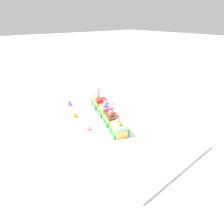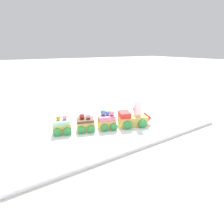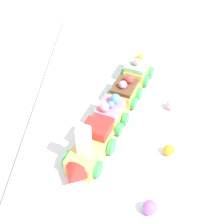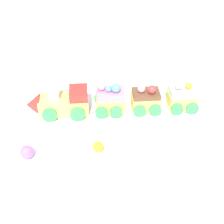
# 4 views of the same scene
# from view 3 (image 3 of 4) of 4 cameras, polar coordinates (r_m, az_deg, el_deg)

# --- Properties ---
(ground_plane) EXTENTS (10.00, 10.00, 0.00)m
(ground_plane) POSITION_cam_3_polar(r_m,az_deg,el_deg) (0.77, 0.43, -2.31)
(ground_plane) COLOR beige
(display_board) EXTENTS (0.80, 0.35, 0.01)m
(display_board) POSITION_cam_3_polar(r_m,az_deg,el_deg) (0.77, 0.44, -2.00)
(display_board) COLOR white
(display_board) RESTS_ON ground_plane
(cake_train_locomotive) EXTENTS (0.14, 0.09, 0.10)m
(cake_train_locomotive) POSITION_cam_3_polar(r_m,az_deg,el_deg) (0.68, -3.81, -6.25)
(cake_train_locomotive) COLOR #E0BC56
(cake_train_locomotive) RESTS_ON display_board
(cake_car_strawberry) EXTENTS (0.08, 0.08, 0.07)m
(cake_car_strawberry) POSITION_cam_3_polar(r_m,az_deg,el_deg) (0.74, -0.33, -0.48)
(cake_car_strawberry) COLOR #E0BC56
(cake_car_strawberry) RESTS_ON display_board
(cake_car_chocolate) EXTENTS (0.08, 0.08, 0.06)m
(cake_car_chocolate) POSITION_cam_3_polar(r_m,az_deg,el_deg) (0.80, 1.94, 3.05)
(cake_car_chocolate) COLOR #E0BC56
(cake_car_chocolate) RESTS_ON display_board
(cake_car_mint) EXTENTS (0.08, 0.08, 0.06)m
(cake_car_mint) POSITION_cam_3_polar(r_m,az_deg,el_deg) (0.86, 3.88, 6.32)
(cake_car_mint) COLOR #E0BC56
(cake_car_mint) RESTS_ON display_board
(gumball_orange) EXTENTS (0.02, 0.02, 0.02)m
(gumball_orange) POSITION_cam_3_polar(r_m,az_deg,el_deg) (0.71, 8.67, -5.75)
(gumball_orange) COLOR orange
(gumball_orange) RESTS_ON display_board
(gumball_purple) EXTENTS (0.03, 0.03, 0.03)m
(gumball_purple) POSITION_cam_3_polar(r_m,az_deg,el_deg) (0.63, 5.83, -14.29)
(gumball_purple) COLOR #9956C6
(gumball_purple) RESTS_ON display_board
(gumball_pink) EXTENTS (0.02, 0.02, 0.02)m
(gumball_pink) POSITION_cam_3_polar(r_m,az_deg,el_deg) (0.80, 8.98, 1.09)
(gumball_pink) COLOR pink
(gumball_pink) RESTS_ON display_board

